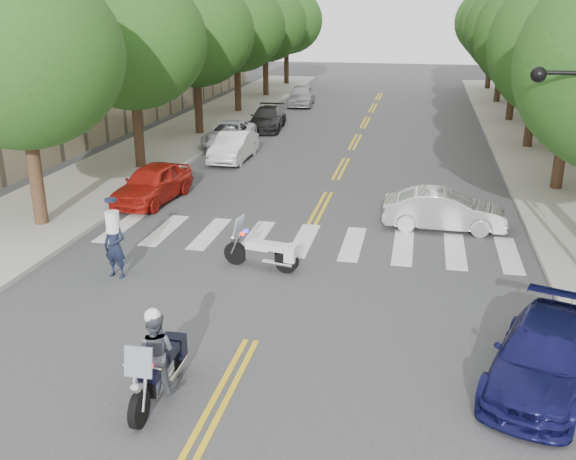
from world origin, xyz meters
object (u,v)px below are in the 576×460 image
(officer_standing, at_px, (115,246))
(motorcycle_parked, at_px, (267,252))
(sedan_blue, at_px, (543,356))
(convertible, at_px, (444,210))
(motorcycle_police, at_px, (157,358))

(officer_standing, bearing_deg, motorcycle_parked, 28.78)
(motorcycle_parked, distance_m, sedan_blue, 7.99)
(convertible, xyz_separation_m, sedan_blue, (1.68, -9.00, -0.04))
(motorcycle_parked, xyz_separation_m, officer_standing, (-3.90, -1.32, 0.39))
(motorcycle_parked, relative_size, sedan_blue, 0.53)
(motorcycle_police, xyz_separation_m, officer_standing, (-3.33, 5.11, 0.06))
(officer_standing, bearing_deg, motorcycle_police, -46.88)
(motorcycle_parked, distance_m, officer_standing, 4.14)
(motorcycle_parked, height_order, sedan_blue, motorcycle_parked)
(convertible, distance_m, sedan_blue, 9.16)
(officer_standing, distance_m, convertible, 10.56)
(motorcycle_police, bearing_deg, officer_standing, -57.52)
(officer_standing, height_order, sedan_blue, officer_standing)
(convertible, bearing_deg, officer_standing, 123.34)
(motorcycle_police, bearing_deg, motorcycle_parked, -95.71)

